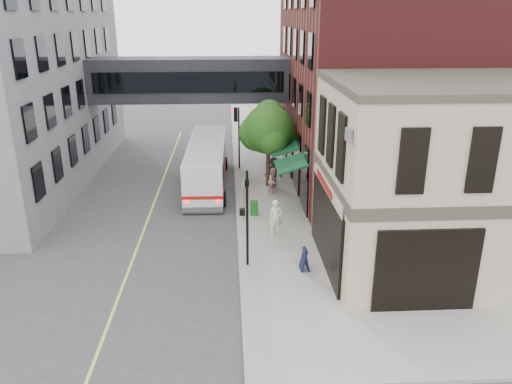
{
  "coord_description": "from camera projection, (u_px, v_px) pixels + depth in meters",
  "views": [
    {
      "loc": [
        -0.36,
        -18.31,
        11.02
      ],
      "look_at": [
        0.87,
        3.48,
        3.13
      ],
      "focal_mm": 35.0,
      "sensor_mm": 36.0,
      "label": 1
    }
  ],
  "objects": [
    {
      "name": "brick_building",
      "position": [
        383.0,
        76.0,
        33.19
      ],
      "size": [
        13.76,
        18.0,
        14.0
      ],
      "color": "#541A1A",
      "rests_on": "ground"
    },
    {
      "name": "sidewalk_main",
      "position": [
        264.0,
        182.0,
        34.19
      ],
      "size": [
        4.0,
        60.0,
        0.15
      ],
      "primitive_type": "cube",
      "color": "gray",
      "rests_on": "ground"
    },
    {
      "name": "traffic_signal_near",
      "position": [
        246.0,
        207.0,
        21.84
      ],
      "size": [
        0.44,
        0.22,
        4.6
      ],
      "color": "black",
      "rests_on": "sidewalk_main"
    },
    {
      "name": "sandwich_board",
      "position": [
        305.0,
        259.0,
        22.18
      ],
      "size": [
        0.4,
        0.59,
        1.02
      ],
      "primitive_type": "cube",
      "rotation": [
        0.0,
        0.0,
        0.06
      ],
      "color": "black",
      "rests_on": "sidewalk_main"
    },
    {
      "name": "bus",
      "position": [
        207.0,
        162.0,
        33.18
      ],
      "size": [
        2.73,
        10.77,
        2.89
      ],
      "color": "silver",
      "rests_on": "ground"
    },
    {
      "name": "street_tree",
      "position": [
        268.0,
        129.0,
        32.16
      ],
      "size": [
        3.8,
        3.2,
        5.6
      ],
      "color": "#382619",
      "rests_on": "sidewalk_main"
    },
    {
      "name": "newspaper_box",
      "position": [
        254.0,
        208.0,
        28.25
      ],
      "size": [
        0.47,
        0.43,
        0.85
      ],
      "primitive_type": "cube",
      "rotation": [
        0.0,
        0.0,
        -0.12
      ],
      "color": "#145817",
      "rests_on": "sidewalk_main"
    },
    {
      "name": "pedestrian_a",
      "position": [
        276.0,
        217.0,
        25.63
      ],
      "size": [
        0.72,
        0.51,
        1.86
      ],
      "primitive_type": "imported",
      "rotation": [
        0.0,
        0.0,
        0.1
      ],
      "color": "white",
      "rests_on": "sidewalk_main"
    },
    {
      "name": "street_sign_pole",
      "position": [
        243.0,
        191.0,
        26.9
      ],
      "size": [
        0.08,
        0.75,
        3.0
      ],
      "color": "gray",
      "rests_on": "sidewalk_main"
    },
    {
      "name": "ground",
      "position": [
        240.0,
        290.0,
        20.96
      ],
      "size": [
        120.0,
        120.0,
        0.0
      ],
      "primitive_type": "plane",
      "color": "#38383A",
      "rests_on": "ground"
    },
    {
      "name": "skyway_bridge",
      "position": [
        190.0,
        80.0,
        35.49
      ],
      "size": [
        14.0,
        3.18,
        3.0
      ],
      "color": "black",
      "rests_on": "ground"
    },
    {
      "name": "traffic_signal_far",
      "position": [
        237.0,
        126.0,
        35.8
      ],
      "size": [
        0.53,
        0.28,
        4.5
      ],
      "color": "black",
      "rests_on": "sidewalk_main"
    },
    {
      "name": "corner_building",
      "position": [
        442.0,
        177.0,
        21.88
      ],
      "size": [
        10.19,
        8.12,
        8.45
      ],
      "color": "tan",
      "rests_on": "ground"
    },
    {
      "name": "pedestrian_b",
      "position": [
        274.0,
        181.0,
        31.36
      ],
      "size": [
        1.06,
        1.01,
        1.73
      ],
      "primitive_type": "imported",
      "rotation": [
        0.0,
        0.0,
        0.58
      ],
      "color": "#DA8F8D",
      "rests_on": "sidewalk_main"
    },
    {
      "name": "pedestrian_c",
      "position": [
        274.0,
        172.0,
        32.83
      ],
      "size": [
        1.44,
        1.22,
        1.93
      ],
      "primitive_type": "imported",
      "rotation": [
        0.0,
        0.0,
        -0.49
      ],
      "color": "black",
      "rests_on": "sidewalk_main"
    },
    {
      "name": "lane_marking",
      "position": [
        153.0,
        206.0,
        30.08
      ],
      "size": [
        0.12,
        40.0,
        0.01
      ],
      "primitive_type": "cube",
      "color": "#D8CC4C",
      "rests_on": "ground"
    }
  ]
}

